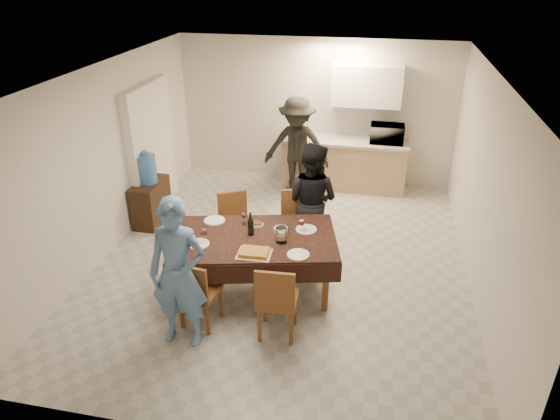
{
  "coord_description": "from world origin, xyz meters",
  "views": [
    {
      "loc": [
        1.14,
        -5.86,
        3.85
      ],
      "look_at": [
        0.01,
        -0.3,
        0.94
      ],
      "focal_mm": 32.0,
      "sensor_mm": 36.0,
      "label": 1
    }
  ],
  "objects_px": {
    "person_kitchen": "(297,147)",
    "person_far": "(311,200)",
    "wine_bottle": "(251,224)",
    "console": "(151,202)",
    "savoury_tart": "(254,252)",
    "person_near": "(178,274)",
    "water_jug": "(147,169)",
    "microwave": "(387,134)",
    "dining_table": "(254,240)",
    "water_pitcher": "(281,235)"
  },
  "relations": [
    {
      "from": "console",
      "to": "wine_bottle",
      "type": "relative_size",
      "value": 2.47
    },
    {
      "from": "dining_table",
      "to": "person_near",
      "type": "height_order",
      "value": "person_near"
    },
    {
      "from": "console",
      "to": "water_jug",
      "type": "relative_size",
      "value": 1.67
    },
    {
      "from": "water_jug",
      "to": "microwave",
      "type": "height_order",
      "value": "microwave"
    },
    {
      "from": "water_jug",
      "to": "wine_bottle",
      "type": "relative_size",
      "value": 1.48
    },
    {
      "from": "dining_table",
      "to": "person_far",
      "type": "bearing_deg",
      "value": 49.5
    },
    {
      "from": "water_pitcher",
      "to": "person_far",
      "type": "xyz_separation_m",
      "value": [
        0.2,
        1.1,
        -0.05
      ]
    },
    {
      "from": "console",
      "to": "savoury_tart",
      "type": "bearing_deg",
      "value": -40.37
    },
    {
      "from": "dining_table",
      "to": "person_far",
      "type": "distance_m",
      "value": 1.19
    },
    {
      "from": "wine_bottle",
      "to": "person_far",
      "type": "height_order",
      "value": "person_far"
    },
    {
      "from": "water_pitcher",
      "to": "person_kitchen",
      "type": "distance_m",
      "value": 3.06
    },
    {
      "from": "water_jug",
      "to": "person_far",
      "type": "distance_m",
      "value": 2.65
    },
    {
      "from": "person_kitchen",
      "to": "person_far",
      "type": "bearing_deg",
      "value": -74.72
    },
    {
      "from": "console",
      "to": "water_jug",
      "type": "distance_m",
      "value": 0.57
    },
    {
      "from": "water_jug",
      "to": "savoury_tart",
      "type": "relative_size",
      "value": 1.15
    },
    {
      "from": "dining_table",
      "to": "person_near",
      "type": "distance_m",
      "value": 1.19
    },
    {
      "from": "savoury_tart",
      "to": "wine_bottle",
      "type": "bearing_deg",
      "value": 109.23
    },
    {
      "from": "console",
      "to": "person_near",
      "type": "xyz_separation_m",
      "value": [
        1.51,
        -2.51,
        0.52
      ]
    },
    {
      "from": "console",
      "to": "person_near",
      "type": "bearing_deg",
      "value": -58.91
    },
    {
      "from": "water_jug",
      "to": "water_pitcher",
      "type": "relative_size",
      "value": 2.24
    },
    {
      "from": "wine_bottle",
      "to": "water_pitcher",
      "type": "distance_m",
      "value": 0.42
    },
    {
      "from": "microwave",
      "to": "person_near",
      "type": "bearing_deg",
      "value": 65.12
    },
    {
      "from": "console",
      "to": "person_far",
      "type": "relative_size",
      "value": 0.45
    },
    {
      "from": "savoury_tart",
      "to": "person_near",
      "type": "distance_m",
      "value": 0.94
    },
    {
      "from": "dining_table",
      "to": "console",
      "type": "relative_size",
      "value": 2.94
    },
    {
      "from": "person_kitchen",
      "to": "savoury_tart",
      "type": "bearing_deg",
      "value": -88.61
    },
    {
      "from": "savoury_tart",
      "to": "person_near",
      "type": "relative_size",
      "value": 0.22
    },
    {
      "from": "console",
      "to": "person_near",
      "type": "height_order",
      "value": "person_near"
    },
    {
      "from": "wine_bottle",
      "to": "person_kitchen",
      "type": "distance_m",
      "value": 2.95
    },
    {
      "from": "microwave",
      "to": "person_kitchen",
      "type": "distance_m",
      "value": 1.59
    },
    {
      "from": "person_near",
      "to": "microwave",
      "type": "bearing_deg",
      "value": 63.72
    },
    {
      "from": "water_jug",
      "to": "microwave",
      "type": "bearing_deg",
      "value": 28.93
    },
    {
      "from": "dining_table",
      "to": "wine_bottle",
      "type": "bearing_deg",
      "value": 122.14
    },
    {
      "from": "dining_table",
      "to": "console",
      "type": "xyz_separation_m",
      "value": [
        -2.06,
        1.46,
        -0.4
      ]
    },
    {
      "from": "console",
      "to": "person_far",
      "type": "height_order",
      "value": "person_far"
    },
    {
      "from": "wine_bottle",
      "to": "dining_table",
      "type": "bearing_deg",
      "value": -45.0
    },
    {
      "from": "dining_table",
      "to": "person_kitchen",
      "type": "bearing_deg",
      "value": 76.8
    },
    {
      "from": "person_far",
      "to": "person_near",
      "type": "bearing_deg",
      "value": 80.42
    },
    {
      "from": "microwave",
      "to": "water_jug",
      "type": "bearing_deg",
      "value": 28.93
    },
    {
      "from": "dining_table",
      "to": "savoury_tart",
      "type": "distance_m",
      "value": 0.4
    },
    {
      "from": "water_jug",
      "to": "person_kitchen",
      "type": "relative_size",
      "value": 0.26
    },
    {
      "from": "person_near",
      "to": "person_far",
      "type": "height_order",
      "value": "person_near"
    },
    {
      "from": "console",
      "to": "dining_table",
      "type": "bearing_deg",
      "value": -35.26
    },
    {
      "from": "microwave",
      "to": "person_kitchen",
      "type": "relative_size",
      "value": 0.33
    },
    {
      "from": "person_near",
      "to": "person_far",
      "type": "relative_size",
      "value": 1.04
    },
    {
      "from": "console",
      "to": "water_jug",
      "type": "xyz_separation_m",
      "value": [
        0.0,
        0.0,
        0.57
      ]
    },
    {
      "from": "water_jug",
      "to": "dining_table",
      "type": "bearing_deg",
      "value": -35.26
    },
    {
      "from": "dining_table",
      "to": "microwave",
      "type": "height_order",
      "value": "microwave"
    },
    {
      "from": "savoury_tart",
      "to": "microwave",
      "type": "relative_size",
      "value": 0.67
    },
    {
      "from": "microwave",
      "to": "person_kitchen",
      "type": "bearing_deg",
      "value": 16.52
    }
  ]
}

